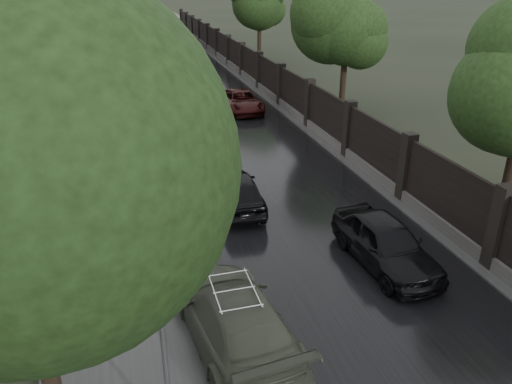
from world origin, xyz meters
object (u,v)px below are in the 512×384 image
car_right_near (386,243)px  tree_right_b (347,30)px  tree_left_far (69,19)px  tree_right_c (259,7)px  volga_sedan (235,318)px  hatchback_left (236,189)px  car_right_far (241,101)px  traffic_light (138,76)px  lamp_post (162,333)px

car_right_near → tree_right_b: bearing=66.4°
tree_left_far → tree_right_c: 18.45m
tree_left_far → tree_right_b: size_ratio=1.05×
tree_left_far → tree_right_b: 17.45m
tree_right_c → car_right_near: bearing=-99.9°
volga_sedan → hatchback_left: 7.50m
car_right_far → volga_sedan: bearing=-105.1°
car_right_near → car_right_far: size_ratio=0.94×
tree_right_c → traffic_light: bearing=-128.2°
tree_right_c → car_right_far: (-5.73, -15.70, -4.31)m
car_right_far → tree_right_b: bearing=-22.3°
car_right_far → tree_left_far: bearing=149.3°
tree_right_b → tree_right_c: size_ratio=1.00×
tree_right_b → volga_sedan: 21.66m
tree_right_b → car_right_far: (-5.73, 2.30, -4.31)m
lamp_post → traffic_light: bearing=87.3°
volga_sedan → car_right_far: volga_sedan is taller
lamp_post → tree_right_c: bearing=71.5°
tree_left_far → tree_right_c: tree_left_far is taller
tree_left_far → car_right_far: bearing=-30.2°
tree_right_c → volga_sedan: bearing=-107.1°
tree_right_b → hatchback_left: size_ratio=1.66×
tree_right_c → lamp_post: bearing=-108.5°
lamp_post → car_right_far: size_ratio=1.10×
lamp_post → hatchback_left: (3.60, 9.66, -1.95)m
tree_left_far → car_right_far: tree_left_far is taller
traffic_light → tree_left_far: bearing=126.5°
tree_right_b → traffic_light: tree_right_b is taller
traffic_light → volga_sedan: size_ratio=0.77×
traffic_light → car_right_near: size_ratio=0.92×
tree_left_far → lamp_post: bearing=-84.8°
traffic_light → car_right_far: traffic_light is taller
tree_right_c → hatchback_left: (-9.30, -28.84, -4.23)m
tree_left_far → car_right_near: 26.17m
car_right_far → tree_right_c: bearing=69.5°
tree_right_b → traffic_light: (-11.80, 2.99, -2.55)m
tree_left_far → car_right_near: (9.60, -23.93, -4.50)m
tree_left_far → traffic_light: tree_left_far is taller
tree_right_b → car_right_near: size_ratio=1.61×
tree_left_far → tree_right_b: bearing=-27.3°
traffic_light → hatchback_left: (2.50, -13.83, -1.68)m
hatchback_left → traffic_light: bearing=-77.7°
tree_left_far → lamp_post: tree_left_far is taller
tree_left_far → tree_right_b: (15.50, -8.00, -0.29)m
tree_left_far → volga_sedan: tree_left_far is taller
hatchback_left → car_right_near: size_ratio=0.97×
lamp_post → car_right_far: lamp_post is taller
lamp_post → traffic_light: lamp_post is taller
tree_right_c → volga_sedan: 38.02m
volga_sedan → car_right_near: 5.64m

